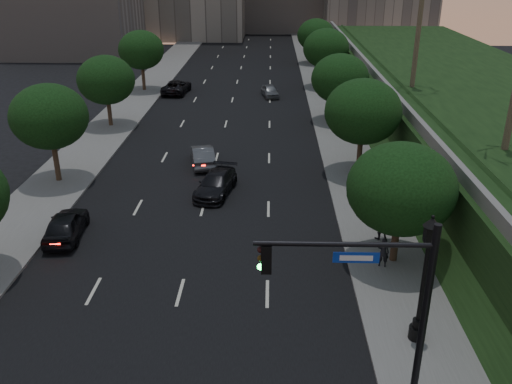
{
  "coord_description": "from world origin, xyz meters",
  "views": [
    {
      "loc": [
        4.04,
        -15.75,
        14.19
      ],
      "look_at": [
        3.39,
        8.39,
        3.6
      ],
      "focal_mm": 38.0,
      "sensor_mm": 36.0,
      "label": 1
    }
  ],
  "objects_px": {
    "street_lamp": "(423,285)",
    "sedan_mid_left": "(203,156)",
    "pedestrian_b": "(380,224)",
    "sedan_near_right": "(216,184)",
    "traffic_signal_mast": "(389,318)",
    "pedestrian_c": "(388,208)",
    "sedan_near_left": "(66,225)",
    "sedan_far_left": "(177,87)",
    "pedestrian_a": "(383,252)",
    "sedan_far_right": "(270,91)"
  },
  "relations": [
    {
      "from": "street_lamp",
      "to": "sedan_near_right",
      "type": "relative_size",
      "value": 1.17
    },
    {
      "from": "street_lamp",
      "to": "pedestrian_a",
      "type": "relative_size",
      "value": 3.64
    },
    {
      "from": "sedan_far_right",
      "to": "pedestrian_a",
      "type": "bearing_deg",
      "value": -92.51
    },
    {
      "from": "sedan_near_right",
      "to": "pedestrian_b",
      "type": "xyz_separation_m",
      "value": [
        9.4,
        -6.05,
        0.32
      ]
    },
    {
      "from": "street_lamp",
      "to": "pedestrian_a",
      "type": "distance_m",
      "value": 5.75
    },
    {
      "from": "sedan_mid_left",
      "to": "pedestrian_b",
      "type": "distance_m",
      "value": 15.67
    },
    {
      "from": "traffic_signal_mast",
      "to": "street_lamp",
      "type": "distance_m",
      "value": 4.16
    },
    {
      "from": "street_lamp",
      "to": "pedestrian_a",
      "type": "xyz_separation_m",
      "value": [
        -0.32,
        5.48,
        -1.71
      ]
    },
    {
      "from": "sedan_near_right",
      "to": "pedestrian_b",
      "type": "height_order",
      "value": "pedestrian_b"
    },
    {
      "from": "traffic_signal_mast",
      "to": "sedan_mid_left",
      "type": "distance_m",
      "value": 24.86
    },
    {
      "from": "sedan_near_right",
      "to": "street_lamp",
      "type": "bearing_deg",
      "value": -45.73
    },
    {
      "from": "pedestrian_a",
      "to": "sedan_near_right",
      "type": "bearing_deg",
      "value": -32.74
    },
    {
      "from": "street_lamp",
      "to": "pedestrian_b",
      "type": "height_order",
      "value": "street_lamp"
    },
    {
      "from": "sedan_far_left",
      "to": "sedan_far_right",
      "type": "distance_m",
      "value": 10.48
    },
    {
      "from": "sedan_far_left",
      "to": "pedestrian_c",
      "type": "relative_size",
      "value": 3.24
    },
    {
      "from": "street_lamp",
      "to": "sedan_mid_left",
      "type": "xyz_separation_m",
      "value": [
        -10.82,
        19.63,
        -1.91
      ]
    },
    {
      "from": "traffic_signal_mast",
      "to": "pedestrian_a",
      "type": "distance_m",
      "value": 9.51
    },
    {
      "from": "street_lamp",
      "to": "sedan_near_left",
      "type": "xyz_separation_m",
      "value": [
        -16.95,
        8.29,
        -1.88
      ]
    },
    {
      "from": "sedan_far_right",
      "to": "sedan_mid_left",
      "type": "bearing_deg",
      "value": -114.6
    },
    {
      "from": "sedan_mid_left",
      "to": "pedestrian_b",
      "type": "relative_size",
      "value": 2.53
    },
    {
      "from": "sedan_far_left",
      "to": "sedan_near_right",
      "type": "relative_size",
      "value": 1.11
    },
    {
      "from": "sedan_near_left",
      "to": "sedan_mid_left",
      "type": "distance_m",
      "value": 12.89
    },
    {
      "from": "pedestrian_b",
      "to": "pedestrian_c",
      "type": "xyz_separation_m",
      "value": [
        0.83,
        2.09,
        -0.05
      ]
    },
    {
      "from": "pedestrian_a",
      "to": "pedestrian_b",
      "type": "height_order",
      "value": "pedestrian_b"
    },
    {
      "from": "traffic_signal_mast",
      "to": "pedestrian_b",
      "type": "distance_m",
      "value": 12.28
    },
    {
      "from": "sedan_near_left",
      "to": "pedestrian_b",
      "type": "distance_m",
      "value": 17.0
    },
    {
      "from": "street_lamp",
      "to": "pedestrian_c",
      "type": "bearing_deg",
      "value": 85.2
    },
    {
      "from": "sedan_near_left",
      "to": "sedan_near_right",
      "type": "distance_m",
      "value": 9.75
    },
    {
      "from": "street_lamp",
      "to": "sedan_near_right",
      "type": "distance_m",
      "value": 17.28
    },
    {
      "from": "street_lamp",
      "to": "sedan_far_left",
      "type": "distance_m",
      "value": 45.12
    },
    {
      "from": "pedestrian_b",
      "to": "pedestrian_a",
      "type": "bearing_deg",
      "value": 67.24
    },
    {
      "from": "traffic_signal_mast",
      "to": "sedan_mid_left",
      "type": "xyz_separation_m",
      "value": [
        -8.76,
        23.08,
        -2.95
      ]
    },
    {
      "from": "sedan_near_left",
      "to": "sedan_near_right",
      "type": "height_order",
      "value": "sedan_near_left"
    },
    {
      "from": "sedan_far_left",
      "to": "pedestrian_c",
      "type": "distance_m",
      "value": 35.97
    },
    {
      "from": "sedan_mid_left",
      "to": "pedestrian_a",
      "type": "bearing_deg",
      "value": 114.75
    },
    {
      "from": "sedan_far_left",
      "to": "pedestrian_c",
      "type": "bearing_deg",
      "value": 123.97
    },
    {
      "from": "pedestrian_a",
      "to": "traffic_signal_mast",
      "type": "bearing_deg",
      "value": 90.87
    },
    {
      "from": "traffic_signal_mast",
      "to": "sedan_near_right",
      "type": "xyz_separation_m",
      "value": [
        -7.29,
        17.85,
        -2.97
      ]
    },
    {
      "from": "traffic_signal_mast",
      "to": "sedan_far_right",
      "type": "relative_size",
      "value": 1.85
    },
    {
      "from": "street_lamp",
      "to": "sedan_far_right",
      "type": "distance_m",
      "value": 41.18
    },
    {
      "from": "sedan_mid_left",
      "to": "pedestrian_c",
      "type": "xyz_separation_m",
      "value": [
        11.7,
        -9.19,
        0.25
      ]
    },
    {
      "from": "sedan_near_right",
      "to": "sedan_mid_left",
      "type": "bearing_deg",
      "value": 116.98
    },
    {
      "from": "pedestrian_a",
      "to": "pedestrian_b",
      "type": "distance_m",
      "value": 2.89
    },
    {
      "from": "sedan_near_left",
      "to": "traffic_signal_mast",
      "type": "bearing_deg",
      "value": 136.36
    },
    {
      "from": "sedan_far_right",
      "to": "pedestrian_c",
      "type": "xyz_separation_m",
      "value": [
        6.83,
        -30.26,
        0.33
      ]
    },
    {
      "from": "sedan_near_right",
      "to": "traffic_signal_mast",
      "type": "bearing_deg",
      "value": -56.53
    },
    {
      "from": "sedan_mid_left",
      "to": "pedestrian_a",
      "type": "xyz_separation_m",
      "value": [
        10.5,
        -14.15,
        0.2
      ]
    },
    {
      "from": "sedan_near_left",
      "to": "pedestrian_a",
      "type": "distance_m",
      "value": 16.86
    },
    {
      "from": "street_lamp",
      "to": "sedan_near_left",
      "type": "relative_size",
      "value": 1.27
    },
    {
      "from": "traffic_signal_mast",
      "to": "pedestrian_b",
      "type": "xyz_separation_m",
      "value": [
        2.11,
        11.8,
        -2.65
      ]
    }
  ]
}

